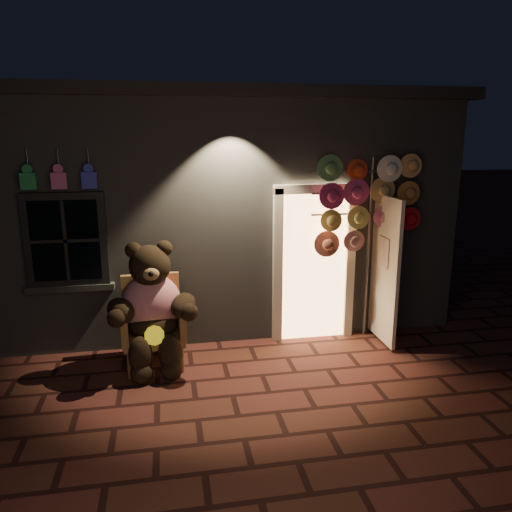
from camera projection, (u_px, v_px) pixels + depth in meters
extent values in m
plane|color=#542520|center=(233.00, 396.00, 5.59)|extent=(60.00, 60.00, 0.00)
cube|color=slate|center=(202.00, 201.00, 9.00)|extent=(7.00, 5.00, 3.30)
cube|color=black|center=(199.00, 101.00, 8.58)|extent=(7.30, 5.30, 0.16)
cube|color=black|center=(66.00, 240.00, 6.27)|extent=(1.00, 0.10, 1.20)
cube|color=black|center=(66.00, 241.00, 6.24)|extent=(0.82, 0.06, 1.02)
cube|color=slate|center=(71.00, 288.00, 6.42)|extent=(1.10, 0.14, 0.08)
cube|color=#FEBE72|center=(313.00, 266.00, 6.98)|extent=(0.92, 0.10, 2.10)
cube|color=beige|center=(278.00, 268.00, 6.85)|extent=(0.12, 0.12, 2.20)
cube|color=beige|center=(349.00, 265.00, 7.03)|extent=(0.12, 0.12, 2.20)
cube|color=beige|center=(316.00, 189.00, 6.68)|extent=(1.16, 0.12, 0.12)
cube|color=beige|center=(385.00, 270.00, 6.77)|extent=(0.05, 0.80, 2.00)
cube|color=#248643|center=(28.00, 181.00, 5.95)|extent=(0.18, 0.07, 0.20)
cylinder|color=#59595E|center=(27.00, 160.00, 5.95)|extent=(0.02, 0.02, 0.25)
cube|color=#C7518B|center=(59.00, 181.00, 6.01)|extent=(0.18, 0.07, 0.20)
cylinder|color=#59595E|center=(58.00, 159.00, 6.01)|extent=(0.02, 0.02, 0.25)
cube|color=#3335B4|center=(89.00, 180.00, 6.07)|extent=(0.18, 0.07, 0.20)
cylinder|color=#59595E|center=(88.00, 159.00, 6.07)|extent=(0.02, 0.02, 0.25)
cube|color=olive|center=(154.00, 336.00, 6.24)|extent=(0.77, 0.72, 0.10)
cube|color=olive|center=(151.00, 301.00, 6.45)|extent=(0.73, 0.13, 0.73)
cube|color=olive|center=(125.00, 324.00, 6.09)|extent=(0.12, 0.63, 0.42)
cube|color=olive|center=(181.00, 319.00, 6.25)|extent=(0.12, 0.63, 0.42)
cylinder|color=olive|center=(129.00, 365.00, 5.95)|extent=(0.05, 0.05, 0.33)
cylinder|color=olive|center=(182.00, 360.00, 6.10)|extent=(0.05, 0.05, 0.33)
cylinder|color=olive|center=(129.00, 346.00, 6.50)|extent=(0.05, 0.05, 0.33)
cylinder|color=olive|center=(177.00, 341.00, 6.64)|extent=(0.05, 0.05, 0.33)
ellipsoid|color=red|center=(152.00, 304.00, 6.20)|extent=(0.78, 0.64, 0.78)
ellipsoid|color=black|center=(153.00, 324.00, 6.17)|extent=(0.64, 0.56, 0.36)
sphere|color=black|center=(150.00, 265.00, 6.02)|extent=(0.53, 0.53, 0.50)
sphere|color=black|center=(133.00, 250.00, 5.96)|extent=(0.20, 0.20, 0.20)
sphere|color=black|center=(164.00, 248.00, 6.05)|extent=(0.20, 0.20, 0.20)
ellipsoid|color=#9B7746|center=(151.00, 274.00, 5.82)|extent=(0.20, 0.15, 0.16)
ellipsoid|color=black|center=(121.00, 311.00, 5.88)|extent=(0.46, 0.58, 0.28)
ellipsoid|color=black|center=(183.00, 305.00, 6.05)|extent=(0.41, 0.57, 0.28)
ellipsoid|color=black|center=(140.00, 356.00, 5.88)|extent=(0.28, 0.28, 0.48)
ellipsoid|color=black|center=(170.00, 353.00, 5.97)|extent=(0.28, 0.28, 0.48)
sphere|color=black|center=(142.00, 373.00, 5.87)|extent=(0.26, 0.26, 0.26)
sphere|color=black|center=(171.00, 370.00, 5.95)|extent=(0.26, 0.26, 0.26)
cylinder|color=yellow|center=(154.00, 335.00, 5.87)|extent=(0.24, 0.11, 0.23)
cylinder|color=#59595E|center=(368.00, 250.00, 6.96)|extent=(0.04, 0.04, 2.54)
cylinder|color=#59595E|center=(353.00, 172.00, 6.63)|extent=(1.13, 0.03, 0.03)
cylinder|color=#59595E|center=(352.00, 193.00, 6.70)|extent=(1.13, 0.03, 0.03)
cylinder|color=#59595E|center=(351.00, 214.00, 6.77)|extent=(1.13, 0.03, 0.03)
cylinder|color=#558651|center=(331.00, 169.00, 6.51)|extent=(0.32, 0.11, 0.32)
cylinder|color=red|center=(359.00, 169.00, 6.54)|extent=(0.32, 0.11, 0.32)
cylinder|color=white|center=(387.00, 168.00, 6.58)|extent=(0.32, 0.11, 0.32)
cylinder|color=#F6AD64|center=(411.00, 168.00, 6.70)|extent=(0.32, 0.11, 0.32)
cylinder|color=#AE2E67|center=(331.00, 194.00, 6.56)|extent=(0.32, 0.11, 0.32)
cylinder|color=#BA3B70|center=(359.00, 194.00, 6.59)|extent=(0.32, 0.11, 0.32)
cylinder|color=tan|center=(384.00, 193.00, 6.72)|extent=(0.32, 0.11, 0.32)
cylinder|color=#CA7D39|center=(411.00, 192.00, 6.75)|extent=(0.32, 0.11, 0.32)
cylinder|color=tan|center=(331.00, 219.00, 6.61)|extent=(0.32, 0.11, 0.32)
cylinder|color=#A7AD59|center=(356.00, 218.00, 6.73)|extent=(0.32, 0.11, 0.32)
cylinder|color=pink|center=(383.00, 217.00, 6.77)|extent=(0.32, 0.11, 0.32)
cylinder|color=red|center=(410.00, 217.00, 6.81)|extent=(0.32, 0.11, 0.32)
cylinder|color=brown|center=(328.00, 243.00, 6.75)|extent=(0.32, 0.11, 0.32)
cylinder|color=tan|center=(356.00, 242.00, 6.78)|extent=(0.32, 0.11, 0.32)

